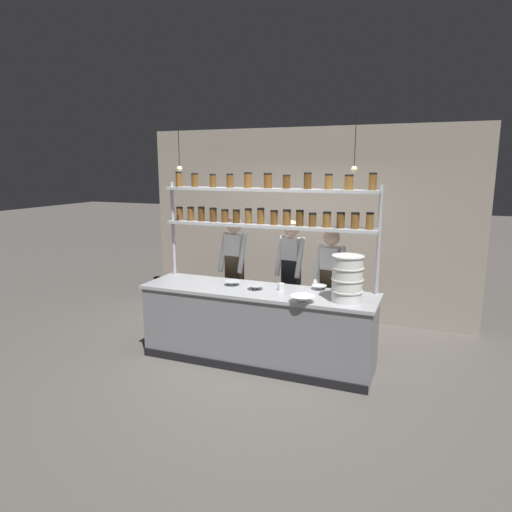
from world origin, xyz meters
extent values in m
plane|color=#5B5651|center=(0.00, 0.00, 0.00)|extent=(40.00, 40.00, 0.00)
cube|color=#9E9384|center=(0.00, 2.02, 1.48)|extent=(5.27, 0.12, 2.96)
cube|color=gray|center=(0.00, 0.00, 0.44)|extent=(2.81, 0.72, 0.88)
cube|color=#ADAFB5|center=(0.00, 0.00, 0.90)|extent=(2.87, 0.76, 0.04)
cube|color=black|center=(0.00, -0.36, 0.05)|extent=(2.81, 0.03, 0.10)
cylinder|color=#ADAFB5|center=(-1.35, 0.33, 1.09)|extent=(0.04, 0.04, 2.17)
cylinder|color=#ADAFB5|center=(1.35, 0.33, 1.09)|extent=(0.04, 0.04, 2.17)
cube|color=#ADAFB5|center=(0.00, 0.33, 1.65)|extent=(2.71, 0.28, 0.04)
cylinder|color=brown|center=(-1.25, 0.33, 1.75)|extent=(0.09, 0.09, 0.16)
cylinder|color=black|center=(-1.25, 0.33, 1.83)|extent=(0.09, 0.09, 0.02)
cylinder|color=brown|center=(-1.07, 0.33, 1.75)|extent=(0.09, 0.09, 0.16)
cylinder|color=black|center=(-1.07, 0.33, 1.84)|extent=(0.09, 0.09, 0.02)
cylinder|color=#513314|center=(-0.92, 0.33, 1.75)|extent=(0.09, 0.09, 0.17)
cylinder|color=black|center=(-0.92, 0.33, 1.85)|extent=(0.09, 0.09, 0.02)
cylinder|color=#513314|center=(-0.74, 0.33, 1.75)|extent=(0.09, 0.09, 0.16)
cylinder|color=black|center=(-0.74, 0.33, 1.84)|extent=(0.09, 0.09, 0.02)
cylinder|color=brown|center=(-0.58, 0.33, 1.74)|extent=(0.09, 0.09, 0.15)
cylinder|color=black|center=(-0.58, 0.33, 1.82)|extent=(0.09, 0.09, 0.02)
cylinder|color=#513314|center=(-0.42, 0.33, 1.74)|extent=(0.09, 0.09, 0.15)
cylinder|color=black|center=(-0.42, 0.33, 1.83)|extent=(0.09, 0.09, 0.02)
cylinder|color=brown|center=(-0.25, 0.33, 1.75)|extent=(0.09, 0.09, 0.17)
cylinder|color=black|center=(-0.25, 0.33, 1.85)|extent=(0.09, 0.09, 0.02)
cylinder|color=brown|center=(-0.08, 0.33, 1.76)|extent=(0.09, 0.09, 0.18)
cylinder|color=black|center=(-0.08, 0.33, 1.86)|extent=(0.09, 0.09, 0.02)
cylinder|color=brown|center=(0.09, 0.33, 1.75)|extent=(0.09, 0.09, 0.16)
cylinder|color=black|center=(0.09, 0.33, 1.84)|extent=(0.09, 0.09, 0.02)
cylinder|color=brown|center=(0.25, 0.33, 1.75)|extent=(0.10, 0.10, 0.17)
cylinder|color=black|center=(0.25, 0.33, 1.85)|extent=(0.10, 0.10, 0.02)
cylinder|color=#513314|center=(0.42, 0.33, 1.75)|extent=(0.09, 0.09, 0.17)
cylinder|color=black|center=(0.42, 0.33, 1.85)|extent=(0.09, 0.09, 0.02)
cylinder|color=brown|center=(0.57, 0.33, 1.74)|extent=(0.09, 0.09, 0.14)
cylinder|color=black|center=(0.57, 0.33, 1.82)|extent=(0.09, 0.09, 0.02)
cylinder|color=brown|center=(0.75, 0.33, 1.75)|extent=(0.09, 0.09, 0.16)
cylinder|color=black|center=(0.75, 0.33, 1.84)|extent=(0.10, 0.10, 0.02)
cylinder|color=brown|center=(0.91, 0.33, 1.75)|extent=(0.09, 0.09, 0.16)
cylinder|color=black|center=(0.91, 0.33, 1.84)|extent=(0.10, 0.10, 0.02)
cylinder|color=brown|center=(1.08, 0.33, 1.75)|extent=(0.10, 0.10, 0.17)
cylinder|color=black|center=(1.08, 0.33, 1.85)|extent=(0.10, 0.10, 0.02)
cylinder|color=brown|center=(1.24, 0.33, 1.76)|extent=(0.09, 0.09, 0.17)
cylinder|color=black|center=(1.24, 0.33, 1.85)|extent=(0.09, 0.09, 0.02)
cube|color=#ADAFB5|center=(0.00, 0.33, 2.09)|extent=(2.71, 0.28, 0.04)
cylinder|color=brown|center=(-1.24, 0.33, 2.20)|extent=(0.08, 0.08, 0.17)
cylinder|color=black|center=(-1.24, 0.33, 2.30)|extent=(0.08, 0.08, 0.02)
cylinder|color=brown|center=(-1.00, 0.33, 2.19)|extent=(0.08, 0.08, 0.16)
cylinder|color=black|center=(-1.00, 0.33, 2.28)|extent=(0.09, 0.09, 0.02)
cylinder|color=brown|center=(-0.74, 0.33, 2.18)|extent=(0.08, 0.08, 0.15)
cylinder|color=black|center=(-0.74, 0.33, 2.27)|extent=(0.08, 0.08, 0.02)
cylinder|color=brown|center=(-0.50, 0.33, 2.19)|extent=(0.09, 0.09, 0.15)
cylinder|color=black|center=(-0.50, 0.33, 2.27)|extent=(0.09, 0.09, 0.02)
cylinder|color=brown|center=(-0.25, 0.33, 2.20)|extent=(0.10, 0.10, 0.17)
cylinder|color=black|center=(-0.25, 0.33, 2.29)|extent=(0.10, 0.10, 0.02)
cylinder|color=brown|center=(0.01, 0.33, 2.19)|extent=(0.10, 0.10, 0.16)
cylinder|color=black|center=(0.01, 0.33, 2.28)|extent=(0.10, 0.10, 0.02)
cylinder|color=#513314|center=(0.24, 0.33, 2.18)|extent=(0.09, 0.09, 0.15)
cylinder|color=black|center=(0.24, 0.33, 2.27)|extent=(0.09, 0.09, 0.02)
cylinder|color=#513314|center=(0.50, 0.33, 2.20)|extent=(0.09, 0.09, 0.17)
cylinder|color=black|center=(0.50, 0.33, 2.29)|extent=(0.09, 0.09, 0.02)
cylinder|color=brown|center=(0.75, 0.33, 2.19)|extent=(0.09, 0.09, 0.16)
cylinder|color=black|center=(0.75, 0.33, 2.28)|extent=(0.09, 0.09, 0.02)
cylinder|color=brown|center=(0.99, 0.33, 2.19)|extent=(0.10, 0.10, 0.15)
cylinder|color=black|center=(0.99, 0.33, 2.27)|extent=(0.10, 0.10, 0.02)
cylinder|color=brown|center=(1.25, 0.33, 2.20)|extent=(0.09, 0.09, 0.17)
cylinder|color=black|center=(1.25, 0.33, 2.30)|extent=(0.09, 0.09, 0.02)
cylinder|color=black|center=(-0.69, 0.68, 0.41)|extent=(0.11, 0.11, 0.82)
cylinder|color=black|center=(-0.53, 0.68, 0.41)|extent=(0.11, 0.11, 0.82)
cube|color=#473828|center=(-0.61, 0.68, 1.00)|extent=(0.22, 0.17, 0.35)
cube|color=white|center=(-0.61, 0.68, 1.32)|extent=(0.22, 0.18, 0.29)
sphere|color=tan|center=(-0.61, 0.68, 1.59)|extent=(0.22, 0.22, 0.22)
cylinder|color=white|center=(-0.75, 0.62, 1.22)|extent=(0.07, 0.25, 0.54)
cylinder|color=white|center=(-0.46, 0.61, 1.22)|extent=(0.07, 0.25, 0.54)
cylinder|color=black|center=(0.11, 0.76, 0.40)|extent=(0.11, 0.11, 0.81)
cylinder|color=black|center=(0.27, 0.75, 0.40)|extent=(0.11, 0.11, 0.81)
cube|color=black|center=(0.19, 0.75, 0.99)|extent=(0.23, 0.19, 0.35)
cube|color=white|center=(0.19, 0.75, 1.30)|extent=(0.24, 0.20, 0.29)
sphere|color=beige|center=(0.19, 0.75, 1.57)|extent=(0.21, 0.21, 0.21)
cylinder|color=white|center=(0.04, 0.71, 1.21)|extent=(0.09, 0.25, 0.53)
cylinder|color=white|center=(0.33, 0.68, 1.21)|extent=(0.09, 0.25, 0.53)
cylinder|color=black|center=(0.68, 0.60, 0.39)|extent=(0.11, 0.11, 0.78)
cylinder|color=black|center=(0.83, 0.58, 0.39)|extent=(0.11, 0.11, 0.78)
cube|color=#473828|center=(0.75, 0.59, 0.95)|extent=(0.24, 0.20, 0.34)
cube|color=white|center=(0.75, 0.59, 1.25)|extent=(0.25, 0.21, 0.28)
sphere|color=beige|center=(0.75, 0.59, 1.51)|extent=(0.20, 0.20, 0.20)
cylinder|color=white|center=(0.60, 0.55, 1.16)|extent=(0.11, 0.25, 0.51)
cylinder|color=white|center=(0.89, 0.51, 1.16)|extent=(0.11, 0.25, 0.51)
cylinder|color=white|center=(1.09, -0.10, 0.98)|extent=(0.33, 0.33, 0.12)
cylinder|color=silver|center=(1.09, -0.10, 1.04)|extent=(0.35, 0.35, 0.01)
cylinder|color=white|center=(1.09, -0.10, 1.11)|extent=(0.33, 0.33, 0.12)
cylinder|color=silver|center=(1.09, -0.10, 1.17)|extent=(0.35, 0.35, 0.01)
cylinder|color=white|center=(1.09, -0.10, 1.23)|extent=(0.33, 0.33, 0.12)
cylinder|color=silver|center=(1.09, -0.10, 1.30)|extent=(0.35, 0.35, 0.01)
cylinder|color=white|center=(1.09, -0.10, 1.36)|extent=(0.33, 0.33, 0.12)
cylinder|color=silver|center=(1.09, -0.10, 1.43)|extent=(0.35, 0.35, 0.01)
cylinder|color=#B2B7BC|center=(-0.02, -0.01, 0.93)|extent=(0.09, 0.09, 0.01)
cone|color=#B2B7BC|center=(-0.02, -0.01, 0.95)|extent=(0.19, 0.19, 0.05)
cylinder|color=silver|center=(-0.36, 0.07, 0.93)|extent=(0.09, 0.09, 0.01)
cone|color=silver|center=(-0.36, 0.07, 0.95)|extent=(0.20, 0.20, 0.05)
cylinder|color=white|center=(0.65, -0.32, 0.93)|extent=(0.12, 0.12, 0.01)
cone|color=white|center=(0.65, -0.32, 0.96)|extent=(0.28, 0.28, 0.08)
cylinder|color=white|center=(0.69, 0.27, 0.93)|extent=(0.08, 0.08, 0.01)
cone|color=white|center=(0.69, 0.27, 0.95)|extent=(0.18, 0.18, 0.05)
cylinder|color=silver|center=(0.28, 0.06, 0.96)|extent=(0.08, 0.08, 0.09)
cylinder|color=black|center=(-1.03, 0.00, 2.63)|extent=(0.01, 0.01, 0.57)
sphere|color=#F9E5B2|center=(-1.03, 0.00, 2.34)|extent=(0.07, 0.07, 0.07)
cylinder|color=black|center=(1.10, 0.00, 2.63)|extent=(0.01, 0.01, 0.57)
sphere|color=#F9E5B2|center=(1.10, 0.00, 2.34)|extent=(0.07, 0.07, 0.07)
camera|label=1|loc=(1.95, -4.93, 2.37)|focal=32.00mm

